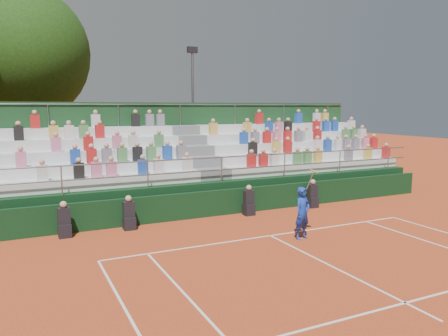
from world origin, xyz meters
name	(u,v)px	position (x,y,z in m)	size (l,w,h in m)	color
ground	(270,236)	(0.00, 0.00, 0.00)	(90.00, 90.00, 0.00)	#BC451F
courtside_wall	(227,202)	(0.00, 3.20, 0.50)	(20.00, 0.15, 1.00)	black
line_officials	(199,208)	(-1.40, 2.75, 0.48)	(10.22, 0.40, 1.19)	black
grandstand	(196,176)	(0.01, 6.43, 1.08)	(20.00, 5.20, 4.40)	black
tennis_player	(303,213)	(0.75, -0.70, 0.84)	(0.88, 0.55, 2.22)	#1634A8
tree_east	(20,54)	(-6.85, 14.62, 7.01)	(7.35, 7.35, 10.70)	#3D2616
floodlight_mast	(193,102)	(2.35, 12.70, 4.51)	(0.60, 0.25, 7.68)	gray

